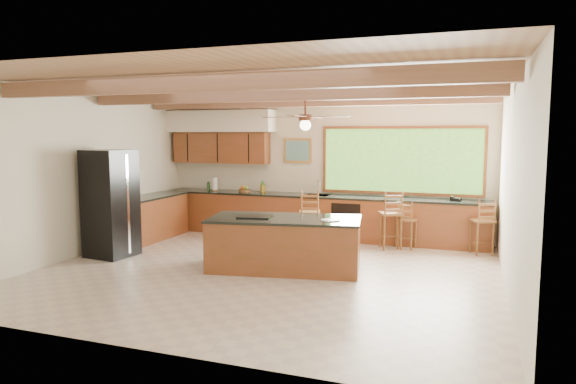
% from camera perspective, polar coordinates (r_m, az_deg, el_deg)
% --- Properties ---
extents(ground, '(7.20, 7.20, 0.00)m').
position_cam_1_polar(ground, '(8.42, -2.46, -8.80)').
color(ground, '#B9A89A').
rests_on(ground, ground).
extents(room_shell, '(7.27, 6.54, 3.02)m').
position_cam_1_polar(room_shell, '(8.79, -1.94, 6.45)').
color(room_shell, beige).
rests_on(room_shell, ground).
extents(counter_run, '(7.12, 3.10, 1.22)m').
position_cam_1_polar(counter_run, '(10.90, -1.46, -2.77)').
color(counter_run, brown).
rests_on(counter_run, ground).
extents(island, '(2.62, 1.56, 0.87)m').
position_cam_1_polar(island, '(8.45, -0.36, -5.72)').
color(island, brown).
rests_on(island, ground).
extents(refrigerator, '(0.82, 0.81, 1.93)m').
position_cam_1_polar(refrigerator, '(9.81, -19.11, -1.21)').
color(refrigerator, black).
rests_on(refrigerator, ground).
extents(bar_stool_a, '(0.50, 0.50, 1.13)m').
position_cam_1_polar(bar_stool_a, '(10.09, 2.34, -2.36)').
color(bar_stool_a, brown).
rests_on(bar_stool_a, ground).
extents(bar_stool_b, '(0.54, 0.55, 1.15)m').
position_cam_1_polar(bar_stool_b, '(10.02, 11.30, -2.46)').
color(bar_stool_b, brown).
rests_on(bar_stool_b, ground).
extents(bar_stool_c, '(0.40, 0.40, 0.94)m').
position_cam_1_polar(bar_stool_c, '(10.12, 13.06, -3.13)').
color(bar_stool_c, brown).
rests_on(bar_stool_c, ground).
extents(bar_stool_d, '(0.50, 0.50, 1.05)m').
position_cam_1_polar(bar_stool_d, '(10.04, 20.78, -3.09)').
color(bar_stool_d, brown).
rests_on(bar_stool_d, ground).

